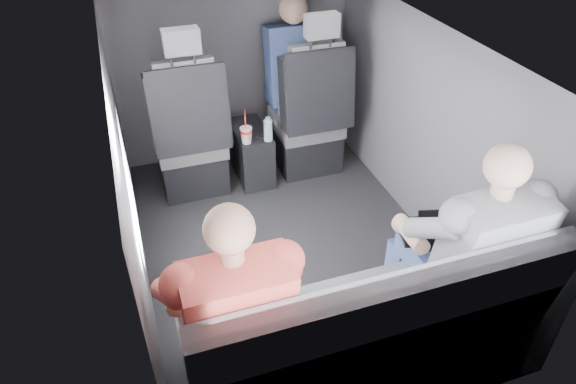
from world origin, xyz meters
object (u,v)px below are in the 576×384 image
object	(u,v)px
water_bottle	(268,130)
passenger_front_right	(293,66)
rear_bench	(364,342)
passenger_rear_right	(465,249)
front_seat_left	(191,142)
front_seat_right	(309,123)
center_console	(251,153)
laptop_white	(211,284)
laptop_black	(437,230)
passenger_rear_left	(232,310)
soda_cup	(246,134)

from	to	relation	value
water_bottle	passenger_front_right	xyz separation A→B (m)	(0.33, 0.41, 0.27)
rear_bench	water_bottle	xyz separation A→B (m)	(0.08, 1.75, 0.17)
water_bottle	passenger_rear_right	world-z (taller)	passenger_rear_right
front_seat_left	front_seat_right	distance (m)	0.90
center_console	passenger_rear_right	size ratio (longest dim) A/B	0.38
front_seat_right	passenger_rear_right	bearing A→B (deg)	-87.49
front_seat_right	laptop_white	size ratio (longest dim) A/B	3.32
water_bottle	laptop_white	bearing A→B (deg)	-115.52
laptop_black	passenger_rear_right	size ratio (longest dim) A/B	0.28
front_seat_left	passenger_front_right	bearing A→B (deg)	16.66
front_seat_right	passenger_rear_left	size ratio (longest dim) A/B	1.03
passenger_rear_left	center_console	bearing A→B (deg)	72.67
passenger_front_right	front_seat_right	bearing A→B (deg)	-81.64
center_console	soda_cup	size ratio (longest dim) A/B	1.84
soda_cup	passenger_front_right	bearing A→B (deg)	38.82
soda_cup	laptop_black	bearing A→B (deg)	-69.44
laptop_white	passenger_front_right	xyz separation A→B (m)	(1.04, 1.89, 0.12)
water_bottle	laptop_white	size ratio (longest dim) A/B	0.47
water_bottle	laptop_black	xyz separation A→B (m)	(0.41, -1.49, 0.15)
front_seat_right	center_console	xyz separation A→B (m)	(-0.45, 0.04, -0.20)
center_console	passenger_rear_left	distance (m)	1.98
front_seat_left	passenger_rear_left	bearing A→B (deg)	-94.00
front_seat_right	center_console	distance (m)	0.49
water_bottle	laptop_black	distance (m)	1.55
front_seat_left	center_console	xyz separation A→B (m)	(0.45, 0.04, -0.20)
center_console	front_seat_right	bearing A→B (deg)	-5.07
front_seat_left	passenger_rear_left	world-z (taller)	front_seat_left
front_seat_right	laptop_black	xyz separation A→B (m)	(0.04, -1.64, 0.23)
water_bottle	passenger_front_right	bearing A→B (deg)	50.98
front_seat_left	passenger_front_right	xyz separation A→B (m)	(0.86, 0.26, 0.36)
passenger_rear_left	passenger_rear_right	size ratio (longest dim) A/B	0.98
rear_bench	laptop_white	world-z (taller)	rear_bench
rear_bench	laptop_black	distance (m)	0.64
rear_bench	soda_cup	bearing A→B (deg)	92.39
front_seat_left	rear_bench	bearing A→B (deg)	-76.69
water_bottle	center_console	bearing A→B (deg)	113.68
passenger_rear_right	laptop_white	bearing A→B (deg)	171.56
front_seat_right	center_console	size ratio (longest dim) A/B	2.64
front_seat_left	laptop_white	bearing A→B (deg)	-96.19
soda_cup	passenger_rear_right	size ratio (longest dim) A/B	0.21
passenger_rear_right	passenger_front_right	size ratio (longest dim) A/B	1.47
center_console	rear_bench	bearing A→B (deg)	-90.00
soda_cup	passenger_rear_left	distance (m)	1.76
center_console	rear_bench	world-z (taller)	rear_bench
front_seat_left	passenger_rear_left	xyz separation A→B (m)	(-0.13, -1.81, 0.23)
rear_bench	passenger_front_right	bearing A→B (deg)	79.20
rear_bench	passenger_rear_left	xyz separation A→B (m)	(-0.58, 0.10, 0.32)
front_seat_right	passenger_rear_right	distance (m)	1.82
soda_cup	front_seat_left	bearing A→B (deg)	160.52
front_seat_left	passenger_rear_left	distance (m)	1.83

